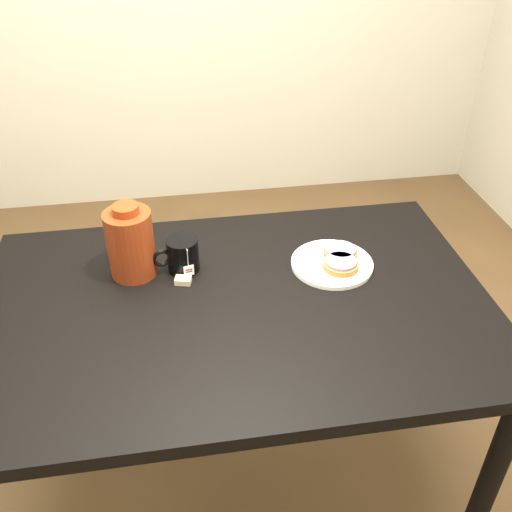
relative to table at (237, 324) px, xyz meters
The scene contains 8 objects.
ground_plane 0.67m from the table, ahead, with size 4.00×4.00×0.00m, color brown.
table is the anchor object (origin of this frame).
plate 0.34m from the table, 21.69° to the left, with size 0.24×0.24×0.02m.
bagel_back 0.38m from the table, 23.85° to the left, with size 0.14×0.14×0.03m.
bagel_front 0.35m from the table, 15.47° to the left, with size 0.13×0.13×0.03m.
mug 0.26m from the table, 128.31° to the left, with size 0.15×0.11×0.10m.
teabag_pouch 0.20m from the table, 142.86° to the left, with size 0.04×0.03×0.02m, color #C6B793.
bagel_package 0.38m from the table, 147.12° to the left, with size 0.17×0.17×0.22m.
Camera 1 is at (-0.14, -1.20, 1.75)m, focal length 40.00 mm.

